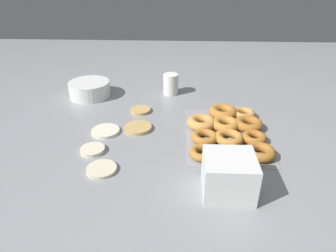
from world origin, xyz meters
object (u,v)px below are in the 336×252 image
Objects in this scene: paper_cup at (171,84)px; container_stack at (229,175)px; pancake_1 at (106,131)px; pancake_3 at (138,128)px; pancake_0 at (141,110)px; batter_bowl at (90,89)px; donut_tray at (228,130)px; pancake_4 at (102,169)px; pancake_2 at (93,150)px.

container_stack is at bearing -165.21° from paper_cup.
pancake_1 is 0.12m from pancake_3.
batter_bowl is at bearing 59.36° from pancake_0.
pancake_3 is 0.26× the size of donut_tray.
container_stack is at bearing -101.81° from pancake_4.
batter_bowl is (0.57, 0.19, 0.03)m from pancake_4.
pancake_3 is at bearing 162.46° from paper_cup.
pancake_4 is at bearing 170.46° from pancake_0.
pancake_3 is 0.41m from batter_bowl.
pancake_4 is at bearing 119.80° from donut_tray.
container_stack is (-0.08, -0.38, 0.05)m from pancake_4.
pancake_2 reaches higher than pancake_1.
pancake_2 is 0.47m from container_stack.
container_stack is at bearing 172.33° from donut_tray.
pancake_4 is at bearing -169.97° from pancake_1.
container_stack reaches higher than pancake_0.
pancake_3 is at bearing 41.13° from container_stack.
pancake_1 is 1.07× the size of paper_cup.
donut_tray reaches higher than pancake_0.
container_stack is 0.73m from paper_cup.
pancake_2 is 0.50m from donut_tray.
pancake_3 is at bearing -138.73° from batter_bowl.
batter_bowl is 0.87m from container_stack.
pancake_4 is 0.39m from container_stack.
pancake_2 is (-0.31, 0.13, 0.00)m from pancake_0.
paper_cup is (0.21, -0.12, 0.04)m from pancake_0.
donut_tray is (-0.18, -0.35, 0.01)m from pancake_0.
batter_bowl is (0.47, 0.14, 0.03)m from pancake_2.
pancake_4 is (-0.26, 0.08, -0.00)m from pancake_3.
pancake_2 is 0.58m from paper_cup.
container_stack is at bearing -148.18° from pancake_0.
pancake_2 is at bearing 139.69° from pancake_3.
pancake_3 is at bearing -16.81° from pancake_4.
paper_cup is at bearing -31.15° from pancake_1.
pancake_4 is at bearing 162.77° from paper_cup.
pancake_4 is (-0.23, -0.04, -0.00)m from pancake_1.
pancake_0 is 0.85× the size of paper_cup.
donut_tray is (0.24, -0.42, 0.01)m from pancake_4.
pancake_2 is 0.43× the size of batter_bowl.
pancake_4 is 0.23× the size of donut_tray.
pancake_3 is 0.75× the size of container_stack.
pancake_3 is 0.28m from pancake_4.
donut_tray reaches higher than pancake_4.
pancake_4 is at bearing -151.64° from pancake_2.
donut_tray is 2.91× the size of container_stack.
paper_cup is at bearing -30.95° from pancake_0.
pancake_2 is at bearing 106.11° from donut_tray.
pancake_3 is at bearing 86.36° from donut_tray.
paper_cup is (0.70, 0.19, -0.01)m from container_stack.
donut_tray reaches higher than pancake_3.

